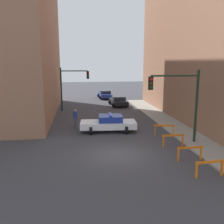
# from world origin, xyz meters

# --- Properties ---
(ground_plane) EXTENTS (120.00, 120.00, 0.00)m
(ground_plane) POSITION_xyz_m (0.00, 0.00, 0.00)
(ground_plane) COLOR #38383D
(sidewalk_right) EXTENTS (2.40, 44.00, 0.12)m
(sidewalk_right) POSITION_xyz_m (6.20, 0.00, 0.06)
(sidewalk_right) COLOR gray
(sidewalk_right) RESTS_ON ground_plane
(traffic_light_near) EXTENTS (3.64, 0.35, 5.20)m
(traffic_light_near) POSITION_xyz_m (4.73, 1.46, 3.53)
(traffic_light_near) COLOR black
(traffic_light_near) RESTS_ON sidewalk_right
(traffic_light_far) EXTENTS (3.44, 0.35, 5.20)m
(traffic_light_far) POSITION_xyz_m (-3.30, 15.34, 3.40)
(traffic_light_far) COLOR black
(traffic_light_far) RESTS_ON ground_plane
(police_car) EXTENTS (4.82, 2.59, 1.52)m
(police_car) POSITION_xyz_m (0.10, 5.45, 0.72)
(police_car) COLOR white
(police_car) RESTS_ON ground_plane
(parked_car_near) EXTENTS (2.44, 4.40, 1.31)m
(parked_car_near) POSITION_xyz_m (2.96, 17.96, 0.67)
(parked_car_near) COLOR black
(parked_car_near) RESTS_ON ground_plane
(parked_car_mid) EXTENTS (2.39, 4.37, 1.31)m
(parked_car_mid) POSITION_xyz_m (1.94, 25.18, 0.67)
(parked_car_mid) COLOR navy
(parked_car_mid) RESTS_ON ground_plane
(pedestrian_crossing) EXTENTS (0.37, 0.37, 1.66)m
(pedestrian_crossing) POSITION_xyz_m (-2.73, 7.33, 0.86)
(pedestrian_crossing) COLOR #474C66
(pedestrian_crossing) RESTS_ON ground_plane
(barrier_front) EXTENTS (1.60, 0.25, 0.90)m
(barrier_front) POSITION_xyz_m (4.16, -3.84, 0.62)
(barrier_front) COLOR orange
(barrier_front) RESTS_ON ground_plane
(barrier_mid) EXTENTS (1.60, 0.17, 0.90)m
(barrier_mid) POSITION_xyz_m (4.11, -1.64, 0.62)
(barrier_mid) COLOR orange
(barrier_mid) RESTS_ON ground_plane
(barrier_back) EXTENTS (1.60, 0.22, 0.90)m
(barrier_back) POSITION_xyz_m (4.07, 0.93, 0.62)
(barrier_back) COLOR orange
(barrier_back) RESTS_ON ground_plane
(barrier_corner) EXTENTS (1.58, 0.46, 0.90)m
(barrier_corner) POSITION_xyz_m (4.36, 3.63, 0.62)
(barrier_corner) COLOR orange
(barrier_corner) RESTS_ON ground_plane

